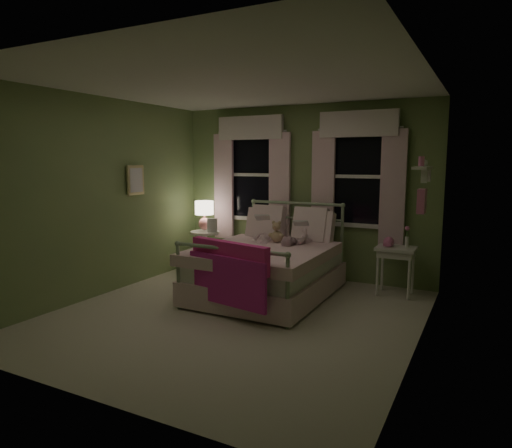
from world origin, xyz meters
The scene contains 18 objects.
room_shell centered at (0.00, 0.00, 1.30)m, with size 4.20×4.20×4.20m.
bed centered at (-0.01, 0.92, 0.38)m, with size 1.58×2.04×1.18m.
pink_throw centered at (-0.01, -0.11, 0.61)m, with size 1.09×0.37×0.71m.
child_left centered at (-0.29, 1.34, 0.99)m, with size 0.31×0.20×0.84m, color #F7D1DD.
child_right centered at (0.27, 1.34, 0.96)m, with size 0.38×0.30×0.79m, color #F7D1DD.
book_left centered at (-0.29, 1.09, 0.96)m, with size 0.20×0.27×0.03m, color beige.
book_right centered at (0.27, 1.09, 0.92)m, with size 0.20×0.27×0.02m, color beige.
teddy_bear centered at (-0.01, 1.18, 0.79)m, with size 0.22×0.17×0.30m.
nightstand_left centered at (-1.50, 1.66, 0.42)m, with size 0.46×0.46×0.65m.
table_lamp centered at (-1.50, 1.66, 0.95)m, with size 0.29×0.29×0.47m.
book_nightstand centered at (-1.40, 1.58, 0.66)m, with size 0.16×0.22×0.02m, color beige.
nightstand_right centered at (1.49, 1.69, 0.55)m, with size 0.50×0.40×0.64m.
pink_toy centered at (1.39, 1.69, 0.71)m, with size 0.14×0.18×0.14m.
bud_vase centered at (1.61, 1.74, 0.79)m, with size 0.06×0.06×0.28m.
window_left centered at (-0.85, 2.03, 1.62)m, with size 1.34×0.13×1.96m.
window_right centered at (0.85, 2.03, 1.62)m, with size 1.34×0.13×1.96m.
wall_shelf centered at (1.90, 0.70, 1.52)m, with size 0.15×0.50×0.60m.
framed_picture centered at (-1.95, 0.60, 1.50)m, with size 0.03×0.32×0.42m.
Camera 1 is at (2.55, -4.38, 1.78)m, focal length 32.00 mm.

